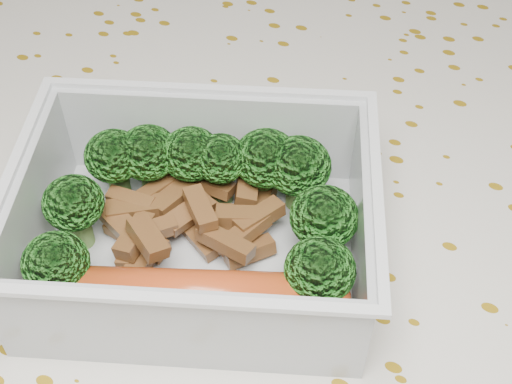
% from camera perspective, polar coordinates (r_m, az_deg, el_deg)
% --- Properties ---
extents(dining_table, '(1.40, 0.90, 0.75)m').
position_cam_1_polar(dining_table, '(0.51, 0.65, -9.02)').
color(dining_table, brown).
rests_on(dining_table, ground).
extents(tablecloth, '(1.46, 0.96, 0.19)m').
position_cam_1_polar(tablecloth, '(0.47, 0.70, -5.62)').
color(tablecloth, silver).
rests_on(tablecloth, dining_table).
extents(lunch_container, '(0.24, 0.21, 0.07)m').
position_cam_1_polar(lunch_container, '(0.40, -4.74, -3.31)').
color(lunch_container, silver).
rests_on(lunch_container, tablecloth).
extents(broccoli_florets, '(0.18, 0.16, 0.05)m').
position_cam_1_polar(broccoli_florets, '(0.41, -3.71, 0.15)').
color(broccoli_florets, '#608C3F').
rests_on(broccoli_florets, lunch_container).
extents(meat_pile, '(0.11, 0.09, 0.03)m').
position_cam_1_polar(meat_pile, '(0.42, -5.46, -2.30)').
color(meat_pile, brown).
rests_on(meat_pile, lunch_container).
extents(sausage, '(0.15, 0.08, 0.03)m').
position_cam_1_polar(sausage, '(0.38, -4.90, -8.18)').
color(sausage, '#B03E17').
rests_on(sausage, lunch_container).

